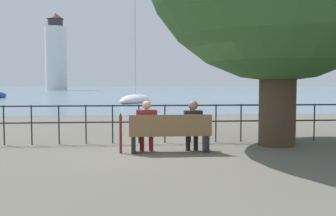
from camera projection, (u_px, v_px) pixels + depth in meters
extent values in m
plane|color=#605B51|center=(170.00, 152.00, 8.80)|extent=(1000.00, 1000.00, 0.00)
cube|color=slate|center=(136.00, 88.00, 168.50)|extent=(600.00, 300.00, 0.01)
cylinder|color=#423323|center=(277.00, 93.00, 9.72)|extent=(0.94, 0.94, 2.76)
cube|color=brown|center=(170.00, 134.00, 8.78)|extent=(1.91, 0.45, 0.05)
cube|color=brown|center=(171.00, 125.00, 8.56)|extent=(1.91, 0.04, 0.45)
cube|color=black|center=(134.00, 144.00, 8.71)|extent=(0.10, 0.41, 0.40)
cube|color=black|center=(206.00, 143.00, 8.87)|extent=(0.10, 0.41, 0.40)
cylinder|color=maroon|center=(142.00, 142.00, 8.88)|extent=(0.11, 0.11, 0.45)
cylinder|color=maroon|center=(151.00, 142.00, 8.90)|extent=(0.11, 0.11, 0.45)
cube|color=maroon|center=(147.00, 131.00, 8.79)|extent=(0.41, 0.26, 0.14)
cube|color=maroon|center=(147.00, 122.00, 8.69)|extent=(0.48, 0.24, 0.55)
sphere|color=tan|center=(147.00, 105.00, 8.66)|extent=(0.20, 0.20, 0.20)
cylinder|color=black|center=(188.00, 141.00, 8.98)|extent=(0.11, 0.11, 0.45)
cylinder|color=black|center=(196.00, 141.00, 9.00)|extent=(0.11, 0.11, 0.45)
cube|color=black|center=(192.00, 130.00, 8.89)|extent=(0.36, 0.26, 0.14)
cube|color=black|center=(193.00, 122.00, 8.79)|extent=(0.42, 0.24, 0.53)
sphere|color=#846047|center=(193.00, 105.00, 8.76)|extent=(0.23, 0.23, 0.23)
cylinder|color=black|center=(4.00, 125.00, 9.82)|extent=(0.04, 0.04, 1.05)
cylinder|color=black|center=(32.00, 125.00, 9.88)|extent=(0.04, 0.04, 1.05)
cylinder|color=black|center=(59.00, 125.00, 9.95)|extent=(0.04, 0.04, 1.05)
cylinder|color=black|center=(86.00, 124.00, 10.01)|extent=(0.04, 0.04, 1.05)
cylinder|color=black|center=(113.00, 124.00, 10.08)|extent=(0.04, 0.04, 1.05)
cylinder|color=black|center=(139.00, 124.00, 10.14)|extent=(0.04, 0.04, 1.05)
cylinder|color=black|center=(165.00, 124.00, 10.20)|extent=(0.04, 0.04, 1.05)
cylinder|color=black|center=(191.00, 123.00, 10.27)|extent=(0.04, 0.04, 1.05)
cylinder|color=black|center=(216.00, 123.00, 10.33)|extent=(0.04, 0.04, 1.05)
cylinder|color=black|center=(241.00, 123.00, 10.39)|extent=(0.04, 0.04, 1.05)
cylinder|color=black|center=(266.00, 123.00, 10.46)|extent=(0.04, 0.04, 1.05)
cylinder|color=black|center=(290.00, 122.00, 10.52)|extent=(0.04, 0.04, 1.05)
cylinder|color=black|center=(314.00, 122.00, 10.59)|extent=(0.04, 0.04, 1.05)
cylinder|color=black|center=(165.00, 105.00, 10.17)|extent=(15.58, 0.04, 0.04)
cylinder|color=black|center=(165.00, 122.00, 10.20)|extent=(15.58, 0.04, 0.04)
cylinder|color=maroon|center=(121.00, 135.00, 8.63)|extent=(0.06, 0.06, 0.83)
cone|color=maroon|center=(121.00, 115.00, 8.60)|extent=(0.09, 0.09, 0.11)
ellipsoid|color=white|center=(135.00, 100.00, 33.04)|extent=(3.70, 5.96, 1.04)
cylinder|color=silver|center=(135.00, 48.00, 32.75)|extent=(0.14, 0.14, 8.58)
cylinder|color=white|center=(56.00, 59.00, 106.87)|extent=(6.01, 6.01, 18.00)
cylinder|color=#2D2D33|center=(55.00, 23.00, 106.24)|extent=(4.20, 4.20, 2.20)
cone|color=#4C1E19|center=(55.00, 16.00, 106.12)|extent=(4.80, 4.80, 1.76)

